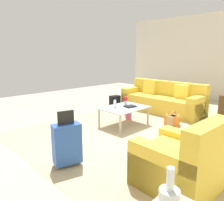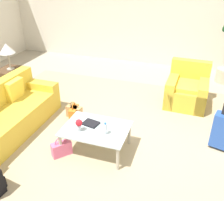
{
  "view_description": "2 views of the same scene",
  "coord_description": "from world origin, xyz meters",
  "px_view_note": "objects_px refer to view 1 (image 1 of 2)",
  "views": [
    {
      "loc": [
        3.23,
        2.82,
        1.64
      ],
      "look_at": [
        0.01,
        -0.48,
        0.66
      ],
      "focal_mm": 35.0,
      "sensor_mm": 36.0,
      "label": 1
    },
    {
      "loc": [
        0.9,
        -3.57,
        2.74
      ],
      "look_at": [
        -0.17,
        -0.36,
        0.91
      ],
      "focal_mm": 40.0,
      "sensor_mm": 36.0,
      "label": 2
    }
  ],
  "objects_px": {
    "coffee_table_book": "(130,106)",
    "couch": "(163,101)",
    "suitcase_blue": "(67,143)",
    "handbag_pink": "(128,114)",
    "coffee_table": "(124,109)",
    "handbag_orange": "(172,120)",
    "handbag_tan": "(173,120)",
    "water_bottle": "(115,104)",
    "flower_vase": "(126,100)",
    "armchair": "(182,166)",
    "backpack_black": "(115,102)"
  },
  "relations": [
    {
      "from": "flower_vase",
      "to": "handbag_orange",
      "type": "xyz_separation_m",
      "value": [
        -0.58,
        0.94,
        -0.43
      ]
    },
    {
      "from": "coffee_table_book",
      "to": "flower_vase",
      "type": "bearing_deg",
      "value": -101.85
    },
    {
      "from": "suitcase_blue",
      "to": "backpack_black",
      "type": "xyz_separation_m",
      "value": [
        -3.0,
        -1.99,
        -0.16
      ]
    },
    {
      "from": "armchair",
      "to": "handbag_pink",
      "type": "distance_m",
      "value": 3.06
    },
    {
      "from": "armchair",
      "to": "handbag_orange",
      "type": "xyz_separation_m",
      "value": [
        -2.1,
        -1.38,
        -0.18
      ]
    },
    {
      "from": "armchair",
      "to": "backpack_black",
      "type": "height_order",
      "value": "armchair"
    },
    {
      "from": "flower_vase",
      "to": "coffee_table",
      "type": "bearing_deg",
      "value": 34.29
    },
    {
      "from": "backpack_black",
      "to": "handbag_orange",
      "type": "bearing_deg",
      "value": 84.58
    },
    {
      "from": "couch",
      "to": "coffee_table_book",
      "type": "bearing_deg",
      "value": 6.15
    },
    {
      "from": "armchair",
      "to": "handbag_orange",
      "type": "relative_size",
      "value": 2.63
    },
    {
      "from": "flower_vase",
      "to": "suitcase_blue",
      "type": "distance_m",
      "value": 2.39
    },
    {
      "from": "coffee_table_book",
      "to": "handbag_tan",
      "type": "relative_size",
      "value": 0.7
    },
    {
      "from": "coffee_table",
      "to": "water_bottle",
      "type": "relative_size",
      "value": 5.17
    },
    {
      "from": "armchair",
      "to": "suitcase_blue",
      "type": "bearing_deg",
      "value": -64.65
    },
    {
      "from": "water_bottle",
      "to": "coffee_table_book",
      "type": "distance_m",
      "value": 0.38
    },
    {
      "from": "handbag_pink",
      "to": "coffee_table_book",
      "type": "bearing_deg",
      "value": 45.88
    },
    {
      "from": "suitcase_blue",
      "to": "backpack_black",
      "type": "distance_m",
      "value": 3.6
    },
    {
      "from": "coffee_table",
      "to": "water_bottle",
      "type": "height_order",
      "value": "water_bottle"
    },
    {
      "from": "couch",
      "to": "backpack_black",
      "type": "height_order",
      "value": "couch"
    },
    {
      "from": "coffee_table_book",
      "to": "suitcase_blue",
      "type": "xyz_separation_m",
      "value": [
        2.12,
        0.62,
        -0.1
      ]
    },
    {
      "from": "coffee_table",
      "to": "water_bottle",
      "type": "xyz_separation_m",
      "value": [
        0.2,
        -0.1,
        0.14
      ]
    },
    {
      "from": "handbag_pink",
      "to": "couch",
      "type": "bearing_deg",
      "value": 171.13
    },
    {
      "from": "water_bottle",
      "to": "handbag_tan",
      "type": "bearing_deg",
      "value": 137.73
    },
    {
      "from": "handbag_orange",
      "to": "handbag_pink",
      "type": "height_order",
      "value": "same"
    },
    {
      "from": "coffee_table_book",
      "to": "flower_vase",
      "type": "xyz_separation_m",
      "value": [
        -0.1,
        -0.23,
        0.11
      ]
    },
    {
      "from": "water_bottle",
      "to": "coffee_table_book",
      "type": "height_order",
      "value": "water_bottle"
    },
    {
      "from": "suitcase_blue",
      "to": "handbag_pink",
      "type": "bearing_deg",
      "value": -158.08
    },
    {
      "from": "couch",
      "to": "backpack_black",
      "type": "bearing_deg",
      "value": -56.36
    },
    {
      "from": "coffee_table_book",
      "to": "flower_vase",
      "type": "height_order",
      "value": "flower_vase"
    },
    {
      "from": "armchair",
      "to": "flower_vase",
      "type": "distance_m",
      "value": 2.79
    },
    {
      "from": "flower_vase",
      "to": "armchair",
      "type": "bearing_deg",
      "value": 56.75
    },
    {
      "from": "flower_vase",
      "to": "suitcase_blue",
      "type": "height_order",
      "value": "suitcase_blue"
    },
    {
      "from": "couch",
      "to": "handbag_pink",
      "type": "bearing_deg",
      "value": -8.87
    },
    {
      "from": "armchair",
      "to": "backpack_black",
      "type": "relative_size",
      "value": 2.35
    },
    {
      "from": "coffee_table",
      "to": "backpack_black",
      "type": "height_order",
      "value": "coffee_table"
    },
    {
      "from": "coffee_table",
      "to": "handbag_tan",
      "type": "bearing_deg",
      "value": 134.72
    },
    {
      "from": "couch",
      "to": "backpack_black",
      "type": "xyz_separation_m",
      "value": [
        0.79,
        -1.19,
        -0.11
      ]
    },
    {
      "from": "handbag_pink",
      "to": "water_bottle",
      "type": "bearing_deg",
      "value": 16.34
    },
    {
      "from": "handbag_orange",
      "to": "backpack_black",
      "type": "distance_m",
      "value": 2.09
    },
    {
      "from": "coffee_table_book",
      "to": "couch",
      "type": "bearing_deg",
      "value": -162.2
    },
    {
      "from": "handbag_tan",
      "to": "backpack_black",
      "type": "relative_size",
      "value": 0.89
    },
    {
      "from": "armchair",
      "to": "coffee_table",
      "type": "distance_m",
      "value": 2.53
    },
    {
      "from": "coffee_table",
      "to": "coffee_table_book",
      "type": "bearing_deg",
      "value": 146.31
    },
    {
      "from": "armchair",
      "to": "flower_vase",
      "type": "xyz_separation_m",
      "value": [
        -1.52,
        -2.32,
        0.26
      ]
    },
    {
      "from": "couch",
      "to": "coffee_table",
      "type": "height_order",
      "value": "couch"
    },
    {
      "from": "armchair",
      "to": "suitcase_blue",
      "type": "height_order",
      "value": "armchair"
    },
    {
      "from": "armchair",
      "to": "water_bottle",
      "type": "height_order",
      "value": "armchair"
    },
    {
      "from": "couch",
      "to": "handbag_orange",
      "type": "xyz_separation_m",
      "value": [
        0.99,
        0.89,
        -0.17
      ]
    },
    {
      "from": "coffee_table",
      "to": "handbag_orange",
      "type": "height_order",
      "value": "coffee_table"
    },
    {
      "from": "couch",
      "to": "coffee_table",
      "type": "relative_size",
      "value": 2.27
    }
  ]
}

